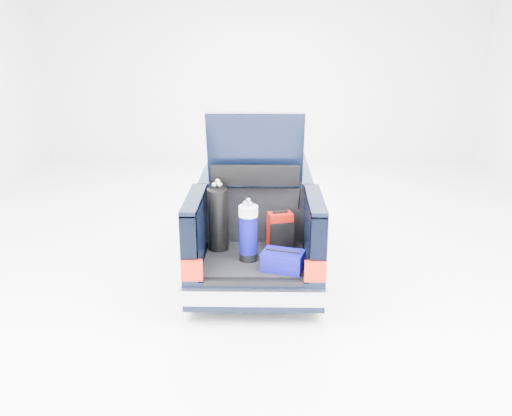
{
  "coord_description": "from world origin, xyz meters",
  "views": [
    {
      "loc": [
        0.14,
        -8.08,
        3.45
      ],
      "look_at": [
        0.0,
        -0.5,
        0.97
      ],
      "focal_mm": 38.0,
      "sensor_mm": 36.0,
      "label": 1
    }
  ],
  "objects_px": {
    "car": "(257,214)",
    "blue_golf_bag": "(248,232)",
    "black_golf_bag": "(218,219)",
    "red_suitcase": "(280,231)",
    "blue_duffel": "(283,261)"
  },
  "relations": [
    {
      "from": "red_suitcase",
      "to": "blue_golf_bag",
      "type": "bearing_deg",
      "value": -151.8
    },
    {
      "from": "black_golf_bag",
      "to": "blue_duffel",
      "type": "height_order",
      "value": "black_golf_bag"
    },
    {
      "from": "car",
      "to": "blue_duffel",
      "type": "distance_m",
      "value": 1.99
    },
    {
      "from": "red_suitcase",
      "to": "blue_golf_bag",
      "type": "relative_size",
      "value": 0.65
    },
    {
      "from": "car",
      "to": "red_suitcase",
      "type": "relative_size",
      "value": 8.61
    },
    {
      "from": "car",
      "to": "blue_golf_bag",
      "type": "height_order",
      "value": "car"
    },
    {
      "from": "black_golf_bag",
      "to": "blue_duffel",
      "type": "bearing_deg",
      "value": -36.35
    },
    {
      "from": "blue_duffel",
      "to": "blue_golf_bag",
      "type": "bearing_deg",
      "value": 161.54
    },
    {
      "from": "red_suitcase",
      "to": "blue_duffel",
      "type": "xyz_separation_m",
      "value": [
        0.02,
        -0.7,
        -0.13
      ]
    },
    {
      "from": "car",
      "to": "blue_golf_bag",
      "type": "relative_size",
      "value": 5.57
    },
    {
      "from": "blue_golf_bag",
      "to": "blue_duffel",
      "type": "xyz_separation_m",
      "value": [
        0.44,
        -0.31,
        -0.26
      ]
    },
    {
      "from": "blue_golf_bag",
      "to": "car",
      "type": "bearing_deg",
      "value": 78.17
    },
    {
      "from": "car",
      "to": "blue_golf_bag",
      "type": "xyz_separation_m",
      "value": [
        -0.08,
        -1.65,
        0.3
      ]
    },
    {
      "from": "car",
      "to": "black_golf_bag",
      "type": "height_order",
      "value": "car"
    },
    {
      "from": "red_suitcase",
      "to": "blue_golf_bag",
      "type": "height_order",
      "value": "blue_golf_bag"
    }
  ]
}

